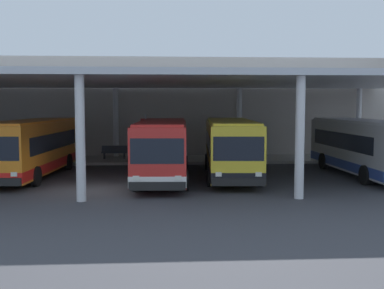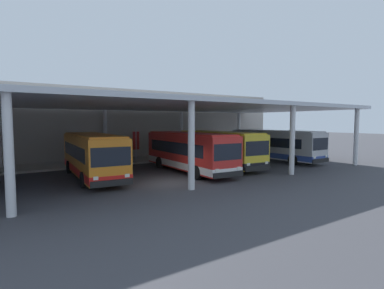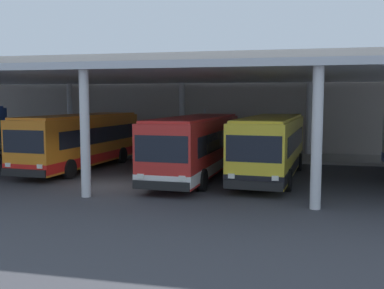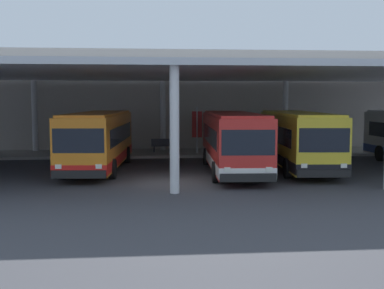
{
  "view_description": "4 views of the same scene",
  "coord_description": "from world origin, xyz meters",
  "px_view_note": "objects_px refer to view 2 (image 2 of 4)",
  "views": [
    {
      "loc": [
        3.33,
        -22.71,
        4.05
      ],
      "look_at": [
        5.04,
        3.76,
        1.84
      ],
      "focal_mm": 45.24,
      "sensor_mm": 36.0,
      "label": 1
    },
    {
      "loc": [
        -9.87,
        -17.29,
        4.04
      ],
      "look_at": [
        4.22,
        3.72,
        2.14
      ],
      "focal_mm": 28.24,
      "sensor_mm": 36.0,
      "label": 2
    },
    {
      "loc": [
        8.61,
        -19.77,
        4.07
      ],
      "look_at": [
        3.4,
        2.35,
        1.8
      ],
      "focal_mm": 42.74,
      "sensor_mm": 36.0,
      "label": 3
    },
    {
      "loc": [
        -1.06,
        -22.36,
        3.88
      ],
      "look_at": [
        1.37,
        4.65,
        1.36
      ],
      "focal_mm": 45.34,
      "sensor_mm": 36.0,
      "label": 4
    }
  ],
  "objects_px": {
    "bus_departing": "(275,145)",
    "trash_bin": "(75,159)",
    "bus_middle_bay": "(188,151)",
    "bus_second_bay": "(92,155)",
    "bench_waiting": "(111,156)",
    "bus_far_bay": "(218,148)",
    "banner_sign": "(136,142)"
  },
  "relations": [
    {
      "from": "bus_departing",
      "to": "bench_waiting",
      "type": "xyz_separation_m",
      "value": [
        -14.72,
        7.9,
        -0.99
      ]
    },
    {
      "from": "bus_second_bay",
      "to": "bus_departing",
      "type": "distance_m",
      "value": 18.57
    },
    {
      "from": "bus_middle_bay",
      "to": "bus_departing",
      "type": "bearing_deg",
      "value": 4.39
    },
    {
      "from": "bus_middle_bay",
      "to": "bus_far_bay",
      "type": "bearing_deg",
      "value": 12.8
    },
    {
      "from": "trash_bin",
      "to": "bus_far_bay",
      "type": "bearing_deg",
      "value": -35.19
    },
    {
      "from": "bus_middle_bay",
      "to": "bus_far_bay",
      "type": "relative_size",
      "value": 1.0
    },
    {
      "from": "bus_far_bay",
      "to": "trash_bin",
      "type": "distance_m",
      "value": 13.13
    },
    {
      "from": "bus_far_bay",
      "to": "bus_departing",
      "type": "bearing_deg",
      "value": 0.06
    },
    {
      "from": "bus_second_bay",
      "to": "bus_departing",
      "type": "xyz_separation_m",
      "value": [
        18.55,
        -0.71,
        0.0
      ]
    },
    {
      "from": "bus_departing",
      "to": "banner_sign",
      "type": "xyz_separation_m",
      "value": [
        -12.46,
        7.02,
        0.32
      ]
    },
    {
      "from": "banner_sign",
      "to": "trash_bin",
      "type": "bearing_deg",
      "value": 174.87
    },
    {
      "from": "bus_departing",
      "to": "trash_bin",
      "type": "xyz_separation_m",
      "value": [
        -18.23,
        7.54,
        -0.98
      ]
    },
    {
      "from": "bus_second_bay",
      "to": "banner_sign",
      "type": "xyz_separation_m",
      "value": [
        6.09,
        6.31,
        0.32
      ]
    },
    {
      "from": "bus_far_bay",
      "to": "bus_departing",
      "type": "relative_size",
      "value": 1.01
    },
    {
      "from": "bus_far_bay",
      "to": "bench_waiting",
      "type": "relative_size",
      "value": 5.94
    },
    {
      "from": "bus_second_bay",
      "to": "bus_departing",
      "type": "height_order",
      "value": "same"
    },
    {
      "from": "trash_bin",
      "to": "bus_second_bay",
      "type": "bearing_deg",
      "value": -92.69
    },
    {
      "from": "bus_middle_bay",
      "to": "trash_bin",
      "type": "xyz_separation_m",
      "value": [
        -6.9,
        8.41,
        -0.98
      ]
    },
    {
      "from": "bus_far_bay",
      "to": "bus_second_bay",
      "type": "bearing_deg",
      "value": 176.27
    },
    {
      "from": "bus_far_bay",
      "to": "trash_bin",
      "type": "bearing_deg",
      "value": 144.81
    },
    {
      "from": "banner_sign",
      "to": "bus_middle_bay",
      "type": "bearing_deg",
      "value": -81.83
    },
    {
      "from": "bus_second_bay",
      "to": "bench_waiting",
      "type": "height_order",
      "value": "bus_second_bay"
    },
    {
      "from": "bus_second_bay",
      "to": "bench_waiting",
      "type": "distance_m",
      "value": 8.2
    },
    {
      "from": "bus_second_bay",
      "to": "bus_far_bay",
      "type": "distance_m",
      "value": 11.04
    },
    {
      "from": "bus_middle_bay",
      "to": "bus_departing",
      "type": "height_order",
      "value": "same"
    },
    {
      "from": "bus_far_bay",
      "to": "trash_bin",
      "type": "height_order",
      "value": "bus_far_bay"
    },
    {
      "from": "bus_second_bay",
      "to": "bus_departing",
      "type": "bearing_deg",
      "value": -2.2
    },
    {
      "from": "bus_departing",
      "to": "banner_sign",
      "type": "relative_size",
      "value": 3.3
    },
    {
      "from": "bus_middle_bay",
      "to": "banner_sign",
      "type": "xyz_separation_m",
      "value": [
        -1.13,
        7.89,
        0.32
      ]
    },
    {
      "from": "banner_sign",
      "to": "bench_waiting",
      "type": "bearing_deg",
      "value": 158.78
    },
    {
      "from": "bus_second_bay",
      "to": "banner_sign",
      "type": "relative_size",
      "value": 3.34
    },
    {
      "from": "bus_second_bay",
      "to": "trash_bin",
      "type": "bearing_deg",
      "value": 87.31
    }
  ]
}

